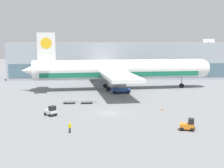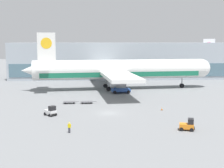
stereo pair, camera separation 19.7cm
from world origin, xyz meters
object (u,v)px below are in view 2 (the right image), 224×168
(baggage_tug_foreground, at_px, (188,125))
(traffic_cone_near, at_px, (162,109))
(airplane_main, at_px, (118,70))
(baggage_dolly_lead, at_px, (69,102))
(scissor_lift_loader, at_px, (121,86))
(ground_crew_near, at_px, (69,127))
(baggage_tug_mid, at_px, (51,111))
(baggage_dolly_second, at_px, (87,102))

(baggage_tug_foreground, height_order, traffic_cone_near, baggage_tug_foreground)
(airplane_main, bearing_deg, baggage_dolly_lead, -127.09)
(scissor_lift_loader, xyz_separation_m, baggage_dolly_lead, (-13.31, -14.71, -1.58))
(ground_crew_near, height_order, traffic_cone_near, ground_crew_near)
(scissor_lift_loader, height_order, traffic_cone_near, scissor_lift_loader)
(scissor_lift_loader, relative_size, traffic_cone_near, 8.36)
(airplane_main, bearing_deg, baggage_tug_foreground, -85.82)
(scissor_lift_loader, bearing_deg, baggage_tug_mid, -127.16)
(baggage_dolly_lead, bearing_deg, baggage_tug_mid, -107.49)
(baggage_tug_foreground, distance_m, baggage_dolly_second, 28.86)
(airplane_main, relative_size, baggage_dolly_second, 15.46)
(baggage_tug_foreground, height_order, baggage_dolly_second, baggage_tug_foreground)
(baggage_dolly_lead, relative_size, ground_crew_near, 2.14)
(airplane_main, xyz_separation_m, baggage_tug_foreground, (8.16, -45.01, -4.96))
(airplane_main, relative_size, scissor_lift_loader, 10.57)
(ground_crew_near, relative_size, traffic_cone_near, 2.67)
(baggage_tug_foreground, bearing_deg, baggage_dolly_second, 142.25)
(airplane_main, xyz_separation_m, baggage_tug_mid, (-15.66, -33.44, -4.96))
(baggage_dolly_second, bearing_deg, ground_crew_near, -100.02)
(airplane_main, bearing_deg, ground_crew_near, -109.82)
(airplane_main, distance_m, baggage_tug_mid, 37.26)
(baggage_tug_foreground, distance_m, traffic_cone_near, 15.20)
(scissor_lift_loader, xyz_separation_m, traffic_cone_near, (6.83, -22.95, -1.65))
(baggage_dolly_lead, bearing_deg, traffic_cone_near, -26.98)
(airplane_main, distance_m, traffic_cone_near, 31.19)
(baggage_dolly_lead, distance_m, ground_crew_near, 23.86)
(baggage_tug_foreground, bearing_deg, baggage_dolly_lead, 148.12)
(scissor_lift_loader, height_order, baggage_tug_foreground, scissor_lift_loader)
(baggage_tug_foreground, relative_size, ground_crew_near, 1.56)
(baggage_tug_foreground, relative_size, traffic_cone_near, 4.16)
(baggage_tug_mid, xyz_separation_m, baggage_dolly_lead, (2.68, 11.83, -0.49))
(ground_crew_near, bearing_deg, baggage_dolly_lead, 118.02)
(baggage_tug_mid, distance_m, ground_crew_near, 12.79)
(scissor_lift_loader, bearing_deg, baggage_dolly_lead, -138.24)
(airplane_main, distance_m, scissor_lift_loader, 7.92)
(baggage_tug_foreground, xyz_separation_m, traffic_cone_near, (-1.00, 15.16, -0.56))
(airplane_main, bearing_deg, scissor_lift_loader, -93.34)
(airplane_main, xyz_separation_m, traffic_cone_near, (7.17, -29.85, -5.52))
(baggage_tug_mid, xyz_separation_m, baggage_dolly_second, (6.77, 11.71, -0.49))
(ground_crew_near, bearing_deg, baggage_tug_foreground, 24.59)
(scissor_lift_loader, distance_m, traffic_cone_near, 24.00)
(baggage_dolly_lead, height_order, baggage_dolly_second, same)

